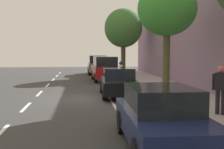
{
  "coord_description": "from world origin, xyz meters",
  "views": [
    {
      "loc": [
        -0.73,
        -14.93,
        2.37
      ],
      "look_at": [
        1.28,
        4.04,
        0.91
      ],
      "focal_mm": 47.36,
      "sensor_mm": 36.0,
      "label": 1
    }
  ],
  "objects_px": {
    "parked_sedan_black_mid": "(118,82)",
    "street_tree_corner": "(123,28)",
    "pedestrian_on_phone": "(221,87)",
    "bicycle_at_curb": "(117,81)",
    "parked_sedan_dark_blue_second": "(161,118)",
    "street_tree_far_end": "(167,10)",
    "parked_suv_red_far": "(105,68)",
    "parked_suv_grey_farthest": "(97,65)",
    "cyclist_with_backpack": "(122,71)"
  },
  "relations": [
    {
      "from": "parked_sedan_black_mid",
      "to": "parked_suv_grey_farthest",
      "type": "xyz_separation_m",
      "value": [
        -0.26,
        15.54,
        0.27
      ]
    },
    {
      "from": "pedestrian_on_phone",
      "to": "street_tree_corner",
      "type": "bearing_deg",
      "value": 92.16
    },
    {
      "from": "parked_suv_grey_farthest",
      "to": "pedestrian_on_phone",
      "type": "bearing_deg",
      "value": -81.63
    },
    {
      "from": "parked_sedan_black_mid",
      "to": "street_tree_corner",
      "type": "relative_size",
      "value": 0.69
    },
    {
      "from": "parked_sedan_dark_blue_second",
      "to": "bicycle_at_curb",
      "type": "height_order",
      "value": "parked_sedan_dark_blue_second"
    },
    {
      "from": "parked_suv_red_far",
      "to": "street_tree_corner",
      "type": "distance_m",
      "value": 6.41
    },
    {
      "from": "parked_sedan_black_mid",
      "to": "parked_suv_red_far",
      "type": "relative_size",
      "value": 0.93
    },
    {
      "from": "bicycle_at_curb",
      "to": "parked_sedan_black_mid",
      "type": "bearing_deg",
      "value": -96.48
    },
    {
      "from": "parked_suv_grey_farthest",
      "to": "bicycle_at_curb",
      "type": "xyz_separation_m",
      "value": [
        0.74,
        -11.29,
        -0.67
      ]
    },
    {
      "from": "parked_suv_red_far",
      "to": "pedestrian_on_phone",
      "type": "distance_m",
      "value": 14.51
    },
    {
      "from": "pedestrian_on_phone",
      "to": "parked_suv_red_far",
      "type": "bearing_deg",
      "value": 101.62
    },
    {
      "from": "parked_suv_grey_farthest",
      "to": "bicycle_at_curb",
      "type": "relative_size",
      "value": 2.83
    },
    {
      "from": "parked_sedan_dark_blue_second",
      "to": "parked_suv_red_far",
      "type": "distance_m",
      "value": 17.01
    },
    {
      "from": "pedestrian_on_phone",
      "to": "parked_suv_grey_farthest",
      "type": "bearing_deg",
      "value": 98.37
    },
    {
      "from": "parked_sedan_dark_blue_second",
      "to": "parked_sedan_black_mid",
      "type": "height_order",
      "value": "same"
    },
    {
      "from": "street_tree_far_end",
      "to": "pedestrian_on_phone",
      "type": "bearing_deg",
      "value": -80.45
    },
    {
      "from": "parked_sedan_dark_blue_second",
      "to": "parked_sedan_black_mid",
      "type": "distance_m",
      "value": 8.62
    },
    {
      "from": "parked_suv_grey_farthest",
      "to": "pedestrian_on_phone",
      "type": "relative_size",
      "value": 2.73
    },
    {
      "from": "parked_sedan_dark_blue_second",
      "to": "parked_suv_grey_farthest",
      "type": "relative_size",
      "value": 0.94
    },
    {
      "from": "bicycle_at_curb",
      "to": "cyclist_with_backpack",
      "type": "distance_m",
      "value": 0.88
    },
    {
      "from": "parked_suv_grey_farthest",
      "to": "street_tree_corner",
      "type": "relative_size",
      "value": 0.73
    },
    {
      "from": "street_tree_far_end",
      "to": "pedestrian_on_phone",
      "type": "xyz_separation_m",
      "value": [
        0.72,
        -4.25,
        -3.26
      ]
    },
    {
      "from": "parked_suv_red_far",
      "to": "pedestrian_on_phone",
      "type": "xyz_separation_m",
      "value": [
        2.92,
        -14.21,
        0.12
      ]
    },
    {
      "from": "bicycle_at_curb",
      "to": "street_tree_far_end",
      "type": "height_order",
      "value": "street_tree_far_end"
    },
    {
      "from": "parked_sedan_black_mid",
      "to": "street_tree_far_end",
      "type": "distance_m",
      "value": 4.53
    },
    {
      "from": "street_tree_corner",
      "to": "pedestrian_on_phone",
      "type": "relative_size",
      "value": 3.74
    },
    {
      "from": "parked_sedan_dark_blue_second",
      "to": "street_tree_far_end",
      "type": "xyz_separation_m",
      "value": [
        2.2,
        7.05,
        3.65
      ]
    },
    {
      "from": "parked_suv_grey_farthest",
      "to": "street_tree_far_end",
      "type": "height_order",
      "value": "street_tree_far_end"
    },
    {
      "from": "parked_suv_grey_farthest",
      "to": "cyclist_with_backpack",
      "type": "bearing_deg",
      "value": -85.31
    },
    {
      "from": "parked_sedan_black_mid",
      "to": "pedestrian_on_phone",
      "type": "distance_m",
      "value": 6.51
    },
    {
      "from": "parked_sedan_dark_blue_second",
      "to": "parked_suv_grey_farthest",
      "type": "distance_m",
      "value": 24.17
    },
    {
      "from": "parked_sedan_dark_blue_second",
      "to": "parked_sedan_black_mid",
      "type": "bearing_deg",
      "value": 89.81
    },
    {
      "from": "parked_sedan_dark_blue_second",
      "to": "cyclist_with_backpack",
      "type": "bearing_deg",
      "value": 86.62
    },
    {
      "from": "parked_suv_grey_farthest",
      "to": "pedestrian_on_phone",
      "type": "height_order",
      "value": "parked_suv_grey_farthest"
    },
    {
      "from": "parked_sedan_dark_blue_second",
      "to": "pedestrian_on_phone",
      "type": "distance_m",
      "value": 4.06
    },
    {
      "from": "parked_suv_red_far",
      "to": "cyclist_with_backpack",
      "type": "height_order",
      "value": "parked_suv_red_far"
    },
    {
      "from": "parked_sedan_black_mid",
      "to": "parked_suv_red_far",
      "type": "xyz_separation_m",
      "value": [
        -0.03,
        8.39,
        0.27
      ]
    },
    {
      "from": "parked_sedan_black_mid",
      "to": "bicycle_at_curb",
      "type": "distance_m",
      "value": 4.3
    },
    {
      "from": "cyclist_with_backpack",
      "to": "parked_sedan_dark_blue_second",
      "type": "bearing_deg",
      "value": -93.38
    },
    {
      "from": "parked_sedan_black_mid",
      "to": "street_tree_corner",
      "type": "bearing_deg",
      "value": 80.64
    },
    {
      "from": "parked_suv_red_far",
      "to": "street_tree_far_end",
      "type": "relative_size",
      "value": 0.85
    },
    {
      "from": "parked_suv_red_far",
      "to": "parked_suv_grey_farthest",
      "type": "relative_size",
      "value": 1.01
    },
    {
      "from": "bicycle_at_curb",
      "to": "street_tree_corner",
      "type": "bearing_deg",
      "value": 79.28
    },
    {
      "from": "parked_sedan_dark_blue_second",
      "to": "cyclist_with_backpack",
      "type": "distance_m",
      "value": 12.45
    },
    {
      "from": "bicycle_at_curb",
      "to": "street_tree_corner",
      "type": "height_order",
      "value": "street_tree_corner"
    },
    {
      "from": "cyclist_with_backpack",
      "to": "street_tree_far_end",
      "type": "height_order",
      "value": "street_tree_far_end"
    },
    {
      "from": "parked_sedan_black_mid",
      "to": "bicycle_at_curb",
      "type": "relative_size",
      "value": 2.68
    },
    {
      "from": "parked_suv_grey_farthest",
      "to": "cyclist_with_backpack",
      "type": "height_order",
      "value": "parked_suv_grey_farthest"
    },
    {
      "from": "street_tree_corner",
      "to": "cyclist_with_backpack",
      "type": "bearing_deg",
      "value": -98.89
    },
    {
      "from": "parked_sedan_dark_blue_second",
      "to": "cyclist_with_backpack",
      "type": "relative_size",
      "value": 2.52
    }
  ]
}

